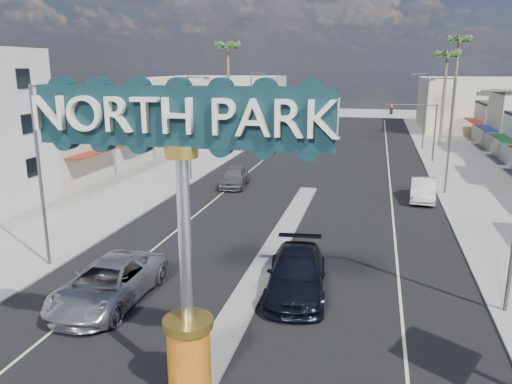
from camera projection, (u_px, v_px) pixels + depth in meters
The scene contains 23 objects.
ground at pixel (310, 187), 41.63m from camera, with size 160.00×160.00×0.00m, color gray.
road at pixel (310, 187), 41.63m from camera, with size 20.00×120.00×0.01m, color black.
median_island at pixel (271, 254), 26.53m from camera, with size 1.30×30.00×0.16m, color gray.
sidewalk_left at pixel (155, 178), 44.79m from camera, with size 8.00×120.00×0.12m, color gray.
sidewalk_right at pixel (491, 196), 38.44m from camera, with size 8.00×120.00×0.12m, color gray.
storefront_row_left at pixel (122, 126), 58.59m from camera, with size 12.00×42.00×6.00m, color beige.
backdrop_far_left at pixel (220, 100), 88.05m from camera, with size 20.00×20.00×8.00m, color #B7B29E.
backdrop_far_right at pixel (488, 104), 78.07m from camera, with size 20.00×20.00×8.00m, color beige.
gateway_sign at pixel (183, 211), 13.77m from camera, with size 8.20×1.50×9.15m.
traffic_signal_left at pixel (246, 117), 55.85m from camera, with size 5.09×0.45×6.00m.
traffic_signal_right at pixel (417, 121), 51.69m from camera, with size 5.09×0.45×6.00m.
streetlight_l_near at pixel (42, 168), 23.90m from camera, with size 2.03×0.22×9.00m.
streetlight_l_mid at pixel (191, 123), 42.75m from camera, with size 2.03×0.22×9.00m.
streetlight_l_far at pixel (252, 104), 63.49m from camera, with size 2.03×0.22×9.00m.
streetlight_r_mid at pixel (448, 130), 38.02m from camera, with size 2.03×0.22×9.00m.
streetlight_r_far at pixel (424, 107), 58.76m from camera, with size 2.03×0.22×9.00m.
palm_left_far at pixel (228, 52), 60.60m from camera, with size 2.60×2.60×13.10m.
palm_right_mid at pixel (447, 59), 60.58m from camera, with size 2.60×2.60×12.10m.
palm_right_far at pixel (459, 46), 65.35m from camera, with size 2.60×2.60×14.10m.
suv_left at pixel (108, 283), 21.09m from camera, with size 2.95×6.39×1.78m, color #A3A4A8.
suv_right at pixel (296, 274), 22.02m from camera, with size 2.51×6.18×1.79m, color black.
car_parked_left at pixel (234, 177), 41.51m from camera, with size 1.97×4.90×1.67m, color slate.
car_parked_right at pixel (423, 190), 37.29m from camera, with size 1.74×4.98×1.64m, color silver.
Camera 1 is at (5.04, -10.40, 9.81)m, focal length 35.00 mm.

